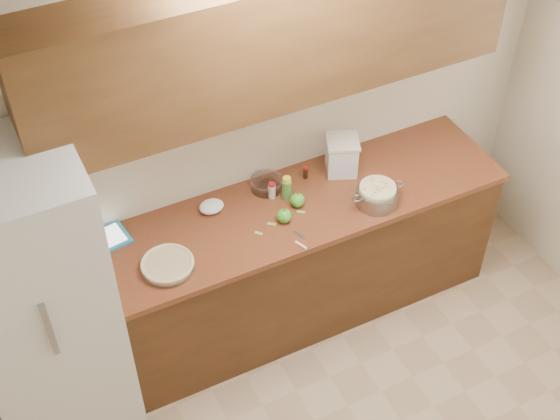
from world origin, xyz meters
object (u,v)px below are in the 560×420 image
pie (168,265)px  flour_canister (342,155)px  colander (377,195)px  tablet (104,240)px

pie → flour_canister: flour_canister is taller
colander → tablet: bearing=165.0°
pie → tablet: 0.42m
pie → tablet: pie is taller
colander → tablet: 1.55m
colander → tablet: size_ratio=1.16×
tablet → colander: bearing=-23.1°
pie → flour_canister: bearing=13.0°
flour_canister → tablet: (-1.45, 0.06, -0.11)m
colander → tablet: (-1.49, 0.40, -0.05)m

